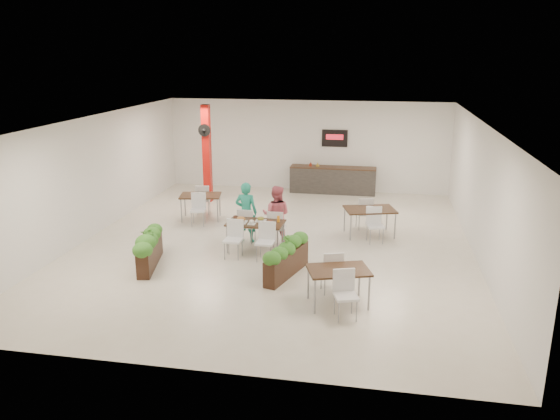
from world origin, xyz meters
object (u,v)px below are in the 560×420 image
object	(u,v)px
service_counter	(333,179)
side_table_c	(338,275)
diner_man	(246,212)
main_table	(255,227)
diner_woman	(276,215)
red_column	(207,153)
side_table_a	(201,199)
side_table_b	(370,213)
planter_left	(149,246)
planter_right	(287,255)

from	to	relation	value
service_counter	side_table_c	world-z (taller)	service_counter
service_counter	diner_man	xyz separation A→B (m)	(-1.77, -5.57, 0.31)
service_counter	side_table_c	xyz separation A→B (m)	(0.90, -8.90, 0.13)
main_table	diner_woman	bearing A→B (deg)	57.94
service_counter	diner_woman	xyz separation A→B (m)	(-0.97, -5.57, 0.28)
diner_man	side_table_c	size ratio (longest dim) A/B	0.96
side_table_c	main_table	bearing A→B (deg)	112.15
diner_man	diner_woman	bearing A→B (deg)	-177.65
red_column	main_table	bearing A→B (deg)	-59.05
main_table	side_table_a	size ratio (longest dim) A/B	1.00
main_table	side_table_c	size ratio (longest dim) A/B	1.00
main_table	side_table_c	xyz separation A→B (m)	(2.28, -2.68, -0.01)
red_column	main_table	size ratio (longest dim) A/B	1.92
main_table	diner_woman	size ratio (longest dim) A/B	1.08
service_counter	diner_woman	size ratio (longest dim) A/B	1.95
side_table_b	red_column	bearing A→B (deg)	137.92
planter_left	planter_right	distance (m)	3.23
planter_left	side_table_a	xyz separation A→B (m)	(-0.01, 3.77, 0.13)
planter_left	side_table_b	size ratio (longest dim) A/B	1.06
main_table	diner_man	size ratio (longest dim) A/B	1.04
main_table	service_counter	bearing A→B (deg)	77.49
diner_man	main_table	bearing A→B (deg)	123.15
red_column	side_table_b	xyz separation A→B (m)	(5.40, -2.62, -1.00)
side_table_a	side_table_b	bearing A→B (deg)	-17.64
side_table_a	diner_man	bearing A→B (deg)	-53.78
side_table_a	planter_left	bearing A→B (deg)	-100.71
main_table	red_column	bearing A→B (deg)	120.95
service_counter	side_table_a	bearing A→B (deg)	-132.66
planter_right	side_table_b	bearing A→B (deg)	61.22
service_counter	planter_left	world-z (taller)	service_counter
red_column	diner_man	world-z (taller)	red_column
side_table_c	red_column	bearing A→B (deg)	106.51
diner_woman	side_table_b	xyz separation A→B (m)	(2.37, 1.09, -0.13)
planter_left	service_counter	bearing A→B (deg)	64.98
planter_left	side_table_a	size ratio (longest dim) A/B	1.07
service_counter	planter_right	distance (m)	7.65
planter_left	side_table_b	xyz separation A→B (m)	(4.97, 3.18, 0.14)
diner_woman	planter_left	bearing A→B (deg)	41.05
main_table	planter_left	world-z (taller)	planter_left
planter_left	diner_woman	bearing A→B (deg)	38.69
red_column	side_table_b	distance (m)	6.08
diner_man	side_table_c	distance (m)	4.28
diner_woman	planter_right	bearing A→B (deg)	109.28
red_column	service_counter	world-z (taller)	red_column
red_column	planter_right	distance (m)	6.94
diner_man	side_table_a	xyz separation A→B (m)	(-1.81, 1.69, -0.17)
side_table_a	main_table	bearing A→B (deg)	-57.59
diner_man	side_table_b	size ratio (longest dim) A/B	0.96
service_counter	diner_woman	bearing A→B (deg)	-99.89
planter_right	service_counter	bearing A→B (deg)	87.45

